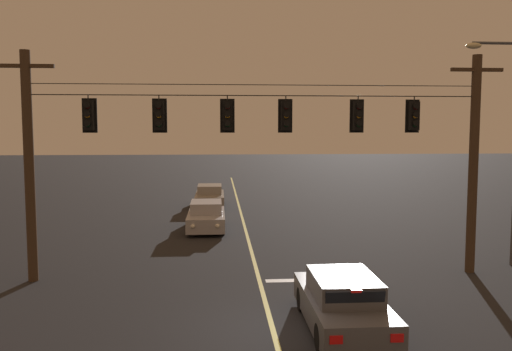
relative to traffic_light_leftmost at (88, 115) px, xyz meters
name	(u,v)px	position (x,y,z in m)	size (l,w,h in m)	color
ground_plane	(273,331)	(5.49, -4.84, -5.42)	(180.00, 180.00, 0.00)	black
lane_centre_stripe	(248,239)	(5.49, 6.02, -5.41)	(0.14, 60.00, 0.01)	#D1C64C
stop_bar_paint	(317,280)	(7.39, -0.58, -5.41)	(3.40, 0.36, 0.01)	silver
signal_span_assembly	(258,162)	(5.49, 0.02, -1.53)	(16.64, 0.32, 7.47)	#423021
traffic_light_leftmost	(88,115)	(0.00, 0.00, 0.00)	(0.48, 0.41, 1.22)	black
traffic_light_left_inner	(159,115)	(2.26, 0.00, 0.00)	(0.48, 0.41, 1.22)	black
traffic_light_centre	(227,115)	(4.48, 0.00, 0.00)	(0.48, 0.41, 1.22)	black
traffic_light_right_inner	(286,116)	(6.41, 0.00, 0.00)	(0.48, 0.41, 1.22)	black
traffic_light_rightmost	(358,116)	(8.84, 0.00, 0.00)	(0.48, 0.41, 1.22)	black
traffic_light_far_right	(414,116)	(10.77, 0.00, 0.00)	(0.48, 0.41, 1.22)	black
car_waiting_near_lane	(343,303)	(7.23, -4.78, -4.77)	(1.80, 4.33, 1.39)	#4C4C51
car_oncoming_lead	(206,216)	(3.56, 8.47, -4.77)	(1.80, 4.42, 1.39)	#A5A5AD
car_oncoming_trailing	(210,197)	(3.61, 16.13, -4.77)	(1.80, 4.42, 1.39)	gray
street_lamp_corner	(509,132)	(14.60, 0.80, -0.55)	(2.11, 0.30, 8.11)	#4C4F54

